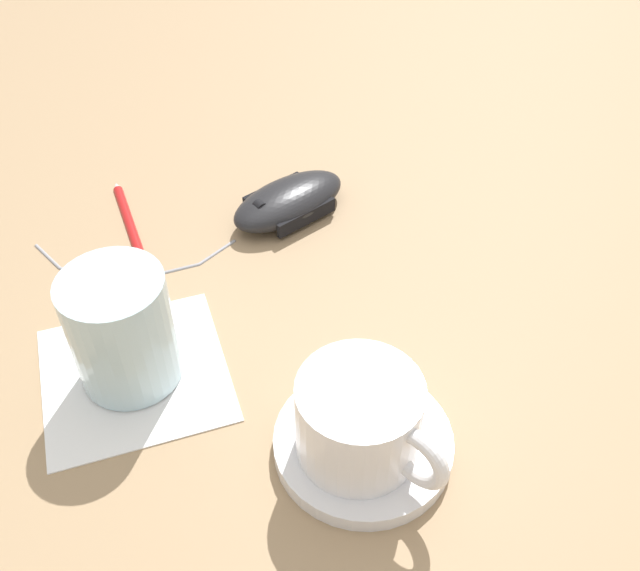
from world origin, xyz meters
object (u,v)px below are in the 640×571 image
object	(u,v)px
saucer	(363,443)
pen	(130,223)
drinking_glass	(122,330)
computer_mouse	(289,201)
coffee_cup	(361,420)

from	to	relation	value
saucer	pen	size ratio (longest dim) A/B	0.87
saucer	drinking_glass	size ratio (longest dim) A/B	1.32
computer_mouse	pen	world-z (taller)	computer_mouse
coffee_cup	saucer	bearing A→B (deg)	-23.80
computer_mouse	coffee_cup	bearing A→B (deg)	-170.45
coffee_cup	pen	xyz separation A→B (m)	(0.25, 0.19, -0.04)
coffee_cup	pen	distance (m)	0.32
coffee_cup	computer_mouse	size ratio (longest dim) A/B	0.72
saucer	coffee_cup	world-z (taller)	coffee_cup
saucer	computer_mouse	distance (m)	0.26
saucer	coffee_cup	size ratio (longest dim) A/B	1.31
coffee_cup	drinking_glass	world-z (taller)	drinking_glass
coffee_cup	pen	size ratio (longest dim) A/B	0.66
coffee_cup	pen	bearing A→B (deg)	37.07
drinking_glass	computer_mouse	bearing A→B (deg)	-31.96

